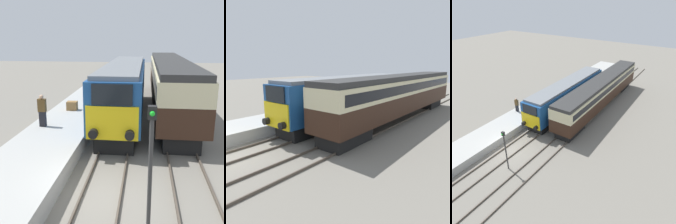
# 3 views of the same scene
# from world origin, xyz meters

# --- Properties ---
(ground_plane) EXTENTS (120.00, 120.00, 0.00)m
(ground_plane) POSITION_xyz_m (0.00, 0.00, 0.00)
(ground_plane) COLOR slate
(platform_left) EXTENTS (3.50, 50.00, 0.81)m
(platform_left) POSITION_xyz_m (-3.30, 8.00, 0.40)
(platform_left) COLOR #A8A8A3
(platform_left) RESTS_ON ground_plane
(rails_near_track) EXTENTS (1.51, 60.00, 0.14)m
(rails_near_track) POSITION_xyz_m (0.00, 5.00, 0.07)
(rails_near_track) COLOR #4C4238
(rails_near_track) RESTS_ON ground_plane
(rails_far_track) EXTENTS (1.50, 60.00, 0.14)m
(rails_far_track) POSITION_xyz_m (3.40, 5.00, 0.07)
(rails_far_track) COLOR #4C4238
(rails_far_track) RESTS_ON ground_plane
(locomotive) EXTENTS (2.70, 15.69, 3.96)m
(locomotive) POSITION_xyz_m (0.00, 10.96, 2.23)
(locomotive) COLOR black
(locomotive) RESTS_ON ground_plane
(passenger_carriage) EXTENTS (2.75, 20.52, 4.05)m
(passenger_carriage) POSITION_xyz_m (3.40, 14.09, 2.47)
(passenger_carriage) COLOR black
(passenger_carriage) RESTS_ON ground_plane
(person_on_platform) EXTENTS (0.44, 0.26, 1.83)m
(person_on_platform) POSITION_xyz_m (-4.21, 5.59, 1.72)
(person_on_platform) COLOR black
(person_on_platform) RESTS_ON platform_left
(signal_post) EXTENTS (0.24, 0.28, 3.96)m
(signal_post) POSITION_xyz_m (1.70, -1.92, 2.35)
(signal_post) COLOR #333333
(signal_post) RESTS_ON ground_plane
(luggage_crate) EXTENTS (0.70, 0.56, 0.60)m
(luggage_crate) POSITION_xyz_m (-3.53, 9.46, 1.11)
(luggage_crate) COLOR olive
(luggage_crate) RESTS_ON platform_left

